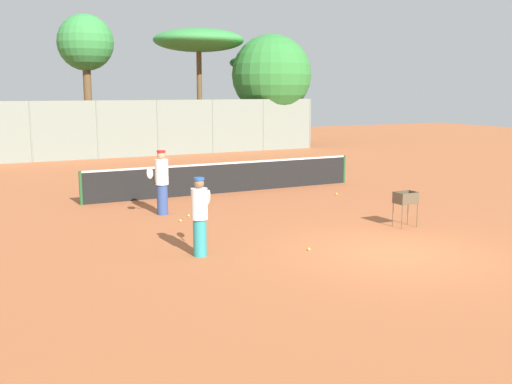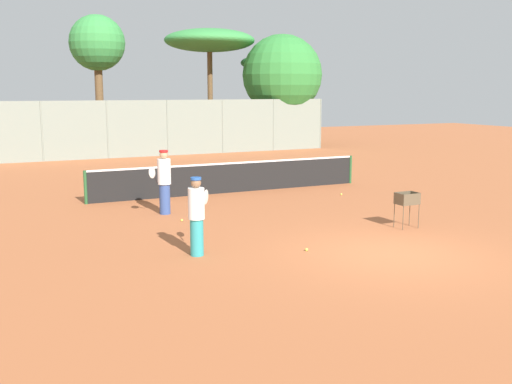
% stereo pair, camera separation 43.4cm
% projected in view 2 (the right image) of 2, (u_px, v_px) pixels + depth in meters
% --- Properties ---
extents(ground_plane, '(80.00, 80.00, 0.00)m').
position_uv_depth(ground_plane, '(391.00, 254.00, 13.14)').
color(ground_plane, '#B26038').
extents(tennis_net, '(10.11, 0.10, 1.07)m').
position_uv_depth(tennis_net, '(231.00, 177.00, 20.96)').
color(tennis_net, '#26592D').
rests_on(tennis_net, ground_plane).
extents(back_fence, '(22.93, 0.08, 3.03)m').
position_uv_depth(back_fence, '(138.00, 129.00, 32.03)').
color(back_fence, gray).
rests_on(back_fence, ground_plane).
extents(tree_0, '(4.72, 4.72, 5.88)m').
position_uv_depth(tree_0, '(277.00, 64.00, 38.66)').
color(tree_0, brown).
rests_on(tree_0, ground_plane).
extents(tree_1, '(4.94, 4.94, 6.97)m').
position_uv_depth(tree_1, '(282.00, 75.00, 37.07)').
color(tree_1, brown).
rests_on(tree_1, ground_plane).
extents(tree_2, '(5.57, 5.57, 7.27)m').
position_uv_depth(tree_2, '(210.00, 41.00, 36.83)').
color(tree_2, brown).
rests_on(tree_2, ground_plane).
extents(tree_4, '(3.27, 3.27, 7.95)m').
position_uv_depth(tree_4, '(97.00, 45.00, 35.32)').
color(tree_4, brown).
rests_on(tree_4, ground_plane).
extents(player_white_outfit, '(0.81, 0.66, 1.86)m').
position_uv_depth(player_white_outfit, '(164.00, 181.00, 17.25)').
color(player_white_outfit, '#334C8C').
rests_on(player_white_outfit, ground_plane).
extents(player_red_cap, '(0.69, 0.72, 1.72)m').
position_uv_depth(player_red_cap, '(197.00, 215.00, 12.91)').
color(player_red_cap, teal).
rests_on(player_red_cap, ground_plane).
extents(ball_cart, '(0.56, 0.41, 0.93)m').
position_uv_depth(ball_cart, '(407.00, 201.00, 15.56)').
color(ball_cart, brown).
rests_on(ball_cart, ground_plane).
extents(tennis_ball_0, '(0.07, 0.07, 0.07)m').
position_uv_depth(tennis_ball_0, '(341.00, 194.00, 20.51)').
color(tennis_ball_0, '#D1E54C').
rests_on(tennis_ball_0, ground_plane).
extents(tennis_ball_1, '(0.07, 0.07, 0.07)m').
position_uv_depth(tennis_ball_1, '(182.00, 220.00, 16.43)').
color(tennis_ball_1, '#D1E54C').
rests_on(tennis_ball_1, ground_plane).
extents(tennis_ball_2, '(0.07, 0.07, 0.07)m').
position_uv_depth(tennis_ball_2, '(191.00, 215.00, 17.09)').
color(tennis_ball_2, '#D1E54C').
rests_on(tennis_ball_2, ground_plane).
extents(tennis_ball_3, '(0.07, 0.07, 0.07)m').
position_uv_depth(tennis_ball_3, '(163.00, 201.00, 19.30)').
color(tennis_ball_3, '#D1E54C').
rests_on(tennis_ball_3, ground_plane).
extents(tennis_ball_4, '(0.07, 0.07, 0.07)m').
position_uv_depth(tennis_ball_4, '(165.00, 199.00, 19.57)').
color(tennis_ball_4, '#D1E54C').
rests_on(tennis_ball_4, ground_plane).
extents(tennis_ball_5, '(0.07, 0.07, 0.07)m').
position_uv_depth(tennis_ball_5, '(307.00, 250.00, 13.39)').
color(tennis_ball_5, '#D1E54C').
rests_on(tennis_ball_5, ground_plane).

